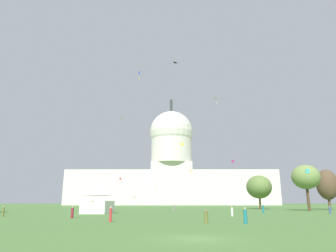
{
  "coord_description": "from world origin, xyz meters",
  "views": [
    {
      "loc": [
        -1.72,
        -20.74,
        2.34
      ],
      "look_at": [
        -2.36,
        106.29,
        34.56
      ],
      "focal_mm": 31.97,
      "sensor_mm": 36.0,
      "label": 1
    }
  ],
  "objects_px": {
    "kite_blue_high": "(139,74)",
    "kite_lime_mid": "(120,119)",
    "person_grey_lawn_far_left": "(174,208)",
    "kite_green_low": "(57,176)",
    "person_red_near_tree_east": "(111,215)",
    "kite_yellow_mid": "(182,144)",
    "kite_turquoise_mid": "(126,168)",
    "kite_magenta_low": "(233,161)",
    "tree_east_mid": "(259,187)",
    "kite_orange_low": "(190,171)",
    "kite_cyan_low": "(307,171)",
    "tree_east_near": "(306,177)",
    "tree_east_far": "(327,185)",
    "capitol_building": "(171,169)",
    "person_teal_front_right": "(263,209)",
    "person_olive_near_tent": "(3,212)",
    "event_tent": "(98,199)",
    "person_maroon_deep_crowd": "(72,213)",
    "person_denim_mid_left": "(330,210)",
    "kite_red_low": "(120,179)",
    "person_olive_mid_center": "(206,217)",
    "kite_gold_low": "(157,185)",
    "person_teal_front_left": "(245,216)",
    "person_white_edge_east": "(232,212)",
    "kite_violet_low": "(218,173)",
    "kite_black_high": "(174,64)"
  },
  "relations": [
    {
      "from": "tree_east_mid",
      "to": "kite_orange_low",
      "type": "distance_m",
      "value": 55.17
    },
    {
      "from": "kite_orange_low",
      "to": "kite_cyan_low",
      "type": "bearing_deg",
      "value": -71.21
    },
    {
      "from": "person_denim_mid_left",
      "to": "kite_red_low",
      "type": "xyz_separation_m",
      "value": [
        -59.81,
        111.42,
        14.46
      ]
    },
    {
      "from": "tree_east_mid",
      "to": "kite_orange_low",
      "type": "xyz_separation_m",
      "value": [
        -19.18,
        50.67,
        10.42
      ]
    },
    {
      "from": "tree_east_mid",
      "to": "kite_orange_low",
      "type": "relative_size",
      "value": 3.36
    },
    {
      "from": "event_tent",
      "to": "kite_yellow_mid",
      "type": "xyz_separation_m",
      "value": [
        20.46,
        69.33,
        24.45
      ]
    },
    {
      "from": "kite_magenta_low",
      "to": "kite_yellow_mid",
      "type": "relative_size",
      "value": 1.4
    },
    {
      "from": "person_olive_near_tent",
      "to": "person_grey_lawn_far_left",
      "type": "bearing_deg",
      "value": -63.46
    },
    {
      "from": "person_white_edge_east",
      "to": "kite_red_low",
      "type": "height_order",
      "value": "kite_red_low"
    },
    {
      "from": "person_teal_front_left",
      "to": "person_denim_mid_left",
      "type": "bearing_deg",
      "value": 119.65
    },
    {
      "from": "kite_blue_high",
      "to": "kite_green_low",
      "type": "xyz_separation_m",
      "value": [
        -26.39,
        2.9,
        -34.44
      ]
    },
    {
      "from": "kite_yellow_mid",
      "to": "kite_turquoise_mid",
      "type": "bearing_deg",
      "value": -18.21
    },
    {
      "from": "person_teal_front_right",
      "to": "kite_yellow_mid",
      "type": "bearing_deg",
      "value": 100.9
    },
    {
      "from": "person_maroon_deep_crowd",
      "to": "kite_black_high",
      "type": "xyz_separation_m",
      "value": [
        15.77,
        33.45,
        39.99
      ]
    },
    {
      "from": "person_grey_lawn_far_left",
      "to": "kite_violet_low",
      "type": "relative_size",
      "value": 0.67
    },
    {
      "from": "tree_east_near",
      "to": "person_teal_front_left",
      "type": "bearing_deg",
      "value": -120.79
    },
    {
      "from": "capitol_building",
      "to": "tree_east_far",
      "type": "bearing_deg",
      "value": -68.7
    },
    {
      "from": "person_red_near_tree_east",
      "to": "person_teal_front_left",
      "type": "bearing_deg",
      "value": 159.98
    },
    {
      "from": "person_white_edge_east",
      "to": "person_teal_front_right",
      "type": "xyz_separation_m",
      "value": [
        9.63,
        14.81,
        0.05
      ]
    },
    {
      "from": "tree_east_near",
      "to": "kite_gold_low",
      "type": "relative_size",
      "value": 3.11
    },
    {
      "from": "event_tent",
      "to": "person_white_edge_east",
      "type": "xyz_separation_m",
      "value": [
        25.07,
        -11.85,
        -2.2
      ]
    },
    {
      "from": "tree_east_mid",
      "to": "kite_green_low",
      "type": "height_order",
      "value": "kite_green_low"
    },
    {
      "from": "tree_east_far",
      "to": "capitol_building",
      "type": "bearing_deg",
      "value": 111.3
    },
    {
      "from": "tree_east_near",
      "to": "tree_east_far",
      "type": "xyz_separation_m",
      "value": [
        11.35,
        11.23,
        -1.42
      ]
    },
    {
      "from": "person_denim_mid_left",
      "to": "kite_green_low",
      "type": "distance_m",
      "value": 78.57
    },
    {
      "from": "person_olive_mid_center",
      "to": "kite_green_low",
      "type": "xyz_separation_m",
      "value": [
        -40.89,
        63.82,
        9.96
      ]
    },
    {
      "from": "person_teal_front_left",
      "to": "kite_red_low",
      "type": "xyz_separation_m",
      "value": [
        -36.4,
        138.7,
        14.37
      ]
    },
    {
      "from": "kite_lime_mid",
      "to": "event_tent",
      "type": "bearing_deg",
      "value": -10.26
    },
    {
      "from": "event_tent",
      "to": "tree_east_far",
      "type": "bearing_deg",
      "value": 33.36
    },
    {
      "from": "person_teal_front_left",
      "to": "kite_red_low",
      "type": "distance_m",
      "value": 144.12
    },
    {
      "from": "kite_magenta_low",
      "to": "person_teal_front_right",
      "type": "bearing_deg",
      "value": 65.8
    },
    {
      "from": "person_grey_lawn_far_left",
      "to": "kite_green_low",
      "type": "height_order",
      "value": "kite_green_low"
    },
    {
      "from": "person_grey_lawn_far_left",
      "to": "kite_cyan_low",
      "type": "bearing_deg",
      "value": -76.99
    },
    {
      "from": "kite_blue_high",
      "to": "kite_lime_mid",
      "type": "height_order",
      "value": "kite_blue_high"
    },
    {
      "from": "capitol_building",
      "to": "kite_magenta_low",
      "type": "height_order",
      "value": "capitol_building"
    },
    {
      "from": "event_tent",
      "to": "person_maroon_deep_crowd",
      "type": "relative_size",
      "value": 4.27
    },
    {
      "from": "tree_east_near",
      "to": "tree_east_mid",
      "type": "bearing_deg",
      "value": 111.32
    },
    {
      "from": "kite_red_low",
      "to": "kite_gold_low",
      "type": "relative_size",
      "value": 0.58
    },
    {
      "from": "kite_lime_mid",
      "to": "person_red_near_tree_east",
      "type": "bearing_deg",
      "value": -6.31
    },
    {
      "from": "tree_east_mid",
      "to": "kite_violet_low",
      "type": "xyz_separation_m",
      "value": [
        -9.1,
        28.04,
        7.07
      ]
    },
    {
      "from": "person_olive_near_tent",
      "to": "kite_orange_low",
      "type": "bearing_deg",
      "value": -40.42
    },
    {
      "from": "person_olive_mid_center",
      "to": "kite_yellow_mid",
      "type": "bearing_deg",
      "value": -48.47
    },
    {
      "from": "kite_cyan_low",
      "to": "kite_violet_low",
      "type": "distance_m",
      "value": 55.77
    },
    {
      "from": "person_teal_front_right",
      "to": "kite_violet_low",
      "type": "height_order",
      "value": "kite_violet_low"
    },
    {
      "from": "tree_east_near",
      "to": "kite_turquoise_mid",
      "type": "distance_m",
      "value": 122.21
    },
    {
      "from": "kite_blue_high",
      "to": "tree_east_near",
      "type": "bearing_deg",
      "value": -107.01
    },
    {
      "from": "kite_blue_high",
      "to": "kite_violet_low",
      "type": "height_order",
      "value": "kite_blue_high"
    },
    {
      "from": "capitol_building",
      "to": "tree_east_near",
      "type": "bearing_deg",
      "value": -74.84
    },
    {
      "from": "kite_cyan_low",
      "to": "kite_turquoise_mid",
      "type": "distance_m",
      "value": 126.67
    },
    {
      "from": "person_olive_near_tent",
      "to": "person_teal_front_left",
      "type": "height_order",
      "value": "person_teal_front_left"
    }
  ]
}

